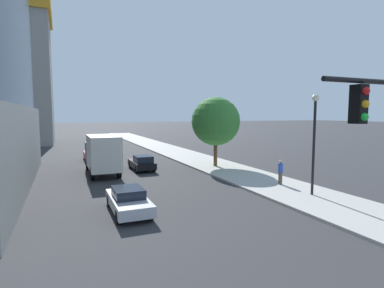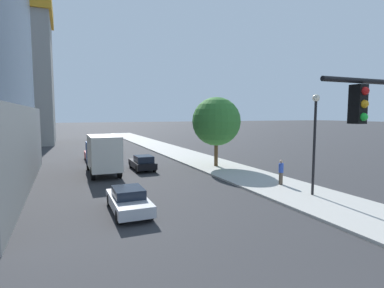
{
  "view_description": "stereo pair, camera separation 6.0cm",
  "coord_description": "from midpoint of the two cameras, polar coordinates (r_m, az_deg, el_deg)",
  "views": [
    {
      "loc": [
        -5.0,
        -2.64,
        5.19
      ],
      "look_at": [
        0.84,
        11.12,
        3.73
      ],
      "focal_mm": 28.57,
      "sensor_mm": 36.0,
      "label": 1
    },
    {
      "loc": [
        -4.95,
        -2.66,
        5.19
      ],
      "look_at": [
        0.84,
        11.12,
        3.73
      ],
      "focal_mm": 28.57,
      "sensor_mm": 36.0,
      "label": 2
    }
  ],
  "objects": [
    {
      "name": "sidewalk",
      "position": [
        27.07,
        8.43,
        -5.36
      ],
      "size": [
        5.13,
        120.0,
        0.15
      ],
      "primitive_type": "cube",
      "color": "#B2AFA8",
      "rests_on": "ground"
    },
    {
      "name": "construction_building",
      "position": [
        61.9,
        -31.81,
        12.59
      ],
      "size": [
        15.57,
        13.79,
        32.45
      ],
      "color": "#9E9B93",
      "rests_on": "ground"
    },
    {
      "name": "street_lamp",
      "position": [
        20.27,
        21.8,
        2.39
      ],
      "size": [
        0.44,
        0.44,
        6.25
      ],
      "color": "black",
      "rests_on": "sidewalk"
    },
    {
      "name": "street_tree",
      "position": [
        29.62,
        4.38,
        4.21
      ],
      "size": [
        4.69,
        4.69,
        6.69
      ],
      "color": "brown",
      "rests_on": "sidewalk"
    },
    {
      "name": "car_red",
      "position": [
        35.88,
        -17.99,
        -1.85
      ],
      "size": [
        1.87,
        4.44,
        1.41
      ],
      "color": "red",
      "rests_on": "ground"
    },
    {
      "name": "car_black",
      "position": [
        28.68,
        -9.37,
        -3.49
      ],
      "size": [
        1.79,
        4.06,
        1.42
      ],
      "color": "black",
      "rests_on": "ground"
    },
    {
      "name": "car_silver",
      "position": [
        16.72,
        -11.88,
        -10.24
      ],
      "size": [
        1.78,
        4.46,
        1.32
      ],
      "color": "#B7B7BC",
      "rests_on": "ground"
    },
    {
      "name": "box_truck",
      "position": [
        27.26,
        -16.46,
        -1.6
      ],
      "size": [
        2.37,
        6.82,
        3.42
      ],
      "color": "#1E4799",
      "rests_on": "ground"
    },
    {
      "name": "pedestrian_blue_shirt",
      "position": [
        22.89,
        16.12,
        -5.02
      ],
      "size": [
        0.34,
        0.34,
        1.78
      ],
      "color": "brown",
      "rests_on": "sidewalk"
    }
  ]
}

